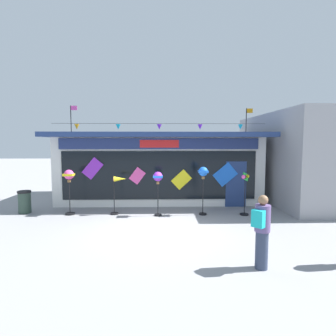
{
  "coord_description": "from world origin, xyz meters",
  "views": [
    {
      "loc": [
        0.11,
        -8.99,
        2.85
      ],
      "look_at": [
        0.45,
        2.68,
        1.77
      ],
      "focal_mm": 30.23,
      "sensor_mm": 36.0,
      "label": 1
    }
  ],
  "objects": [
    {
      "name": "wind_spinner_right",
      "position": [
        3.4,
        1.7,
        1.03
      ],
      "size": [
        0.35,
        0.33,
        1.69
      ],
      "color": "black",
      "rests_on": "ground_plane"
    },
    {
      "name": "kite_shop_building",
      "position": [
        0.09,
        5.3,
        1.65
      ],
      "size": [
        9.71,
        5.26,
        4.65
      ],
      "color": "silver",
      "rests_on": "ground_plane"
    },
    {
      "name": "person_near_camera",
      "position": [
        2.37,
        -2.93,
        0.89
      ],
      "size": [
        0.46,
        0.46,
        1.68
      ],
      "rotation": [
        0.0,
        0.0,
        2.32
      ],
      "color": "#333D56",
      "rests_on": "ground_plane"
    },
    {
      "name": "wind_spinner_far_left",
      "position": [
        -3.43,
        2.02,
        1.4
      ],
      "size": [
        0.39,
        0.39,
        1.77
      ],
      "color": "black",
      "rests_on": "ground_plane"
    },
    {
      "name": "ground_plane",
      "position": [
        0.0,
        0.0,
        0.0
      ],
      "size": [
        80.0,
        80.0,
        0.0
      ],
      "primitive_type": "plane",
      "color": "gray"
    },
    {
      "name": "wind_spinner_center_left",
      "position": [
        0.03,
        1.73,
        1.4
      ],
      "size": [
        0.37,
        0.37,
        1.71
      ],
      "color": "black",
      "rests_on": "ground_plane"
    },
    {
      "name": "neighbour_building",
      "position": [
        8.97,
        4.91,
        2.1
      ],
      "size": [
        7.58,
        8.03,
        4.2
      ],
      "primitive_type": "cube",
      "color": "#99999E",
      "rests_on": "ground_plane"
    },
    {
      "name": "trash_bin",
      "position": [
        -5.32,
        2.32,
        0.46
      ],
      "size": [
        0.52,
        0.52,
        0.9
      ],
      "color": "#2D4238",
      "rests_on": "ground_plane"
    },
    {
      "name": "wind_spinner_left",
      "position": [
        -1.52,
        2.0,
        1.1
      ],
      "size": [
        0.63,
        0.31,
        1.51
      ],
      "color": "black",
      "rests_on": "ground_plane"
    },
    {
      "name": "wind_spinner_center_right",
      "position": [
        1.79,
        1.84,
        1.55
      ],
      "size": [
        0.37,
        0.37,
        1.89
      ],
      "color": "black",
      "rests_on": "ground_plane"
    }
  ]
}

